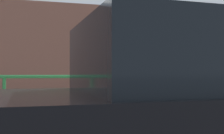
% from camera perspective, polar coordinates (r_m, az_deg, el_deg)
% --- Properties ---
extents(parking_meter, '(0.16, 0.17, 1.39)m').
position_cam_1_polar(parking_meter, '(4.08, -2.37, -3.42)').
color(parking_meter, slate).
rests_on(parking_meter, sidewalk_curb).
extents(pedestrian_at_meter, '(0.61, 0.53, 1.65)m').
position_cam_1_polar(pedestrian_at_meter, '(4.29, 5.53, -3.98)').
color(pedestrian_at_meter, slate).
rests_on(pedestrian_at_meter, sidewalk_curb).
extents(parked_sedan_black, '(4.65, 1.92, 1.76)m').
position_cam_1_polar(parked_sedan_black, '(2.94, 14.36, -9.31)').
color(parked_sedan_black, black).
rests_on(parked_sedan_black, ground).
extents(background_railing, '(24.06, 0.06, 1.11)m').
position_cam_1_polar(background_railing, '(5.64, -8.94, -4.70)').
color(background_railing, '#1E602D').
rests_on(background_railing, sidewalk_curb).
extents(backdrop_wall, '(32.00, 0.50, 3.31)m').
position_cam_1_polar(backdrop_wall, '(8.76, -11.26, 1.25)').
color(backdrop_wall, brown).
rests_on(backdrop_wall, ground).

